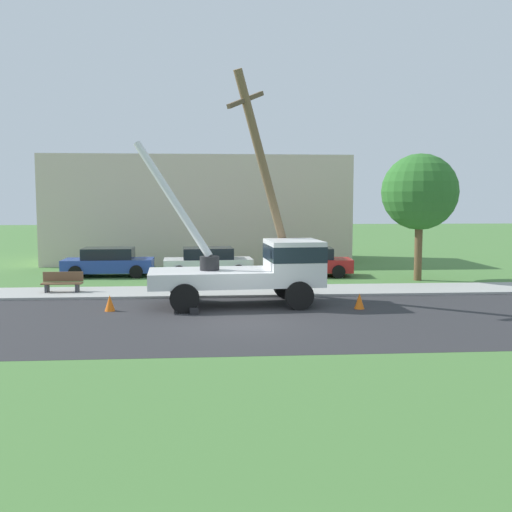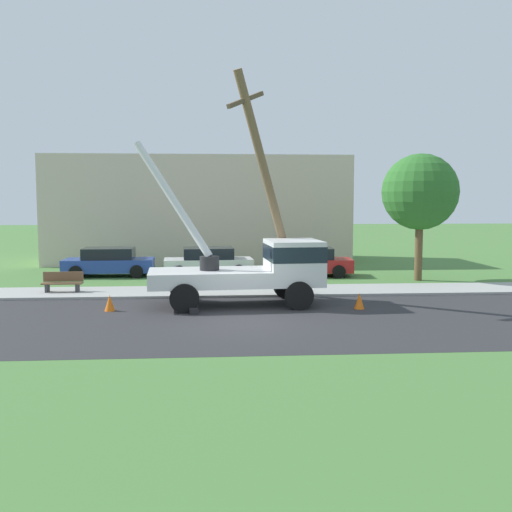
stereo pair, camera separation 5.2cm
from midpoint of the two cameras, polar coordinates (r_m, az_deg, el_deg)
name	(u,v)px [view 1 (the left image)]	position (r m, az deg, el deg)	size (l,w,h in m)	color
ground_plane	(235,273)	(30.63, -2.09, -1.68)	(120.00, 120.00, 0.00)	#477538
road_asphalt	(250,320)	(18.80, -0.65, -6.24)	(80.00, 8.63, 0.01)	#2B2B2D
sidewalk_strip	(241,291)	(24.37, -1.51, -3.42)	(80.00, 2.73, 0.10)	#9E9E99
utility_truck	(259,266)	(21.36, 0.18, -1.01)	(6.91, 3.21, 5.98)	silver
leaning_utility_pole	(268,186)	(22.19, 1.14, 6.81)	(3.10, 2.77, 8.49)	brown
traffic_cone_ahead	(359,301)	(20.99, 9.93, -4.32)	(0.36, 0.36, 0.56)	orange
traffic_cone_behind	(110,303)	(20.88, -14.07, -4.45)	(0.36, 0.36, 0.56)	orange
parked_sedan_blue	(109,262)	(30.26, -14.16, -0.57)	(4.43, 2.07, 1.42)	#263F99
parked_sedan_white	(208,262)	(29.58, -4.72, -0.56)	(4.50, 2.19, 1.42)	silver
parked_sedan_red	(307,262)	(29.59, 4.95, -0.56)	(4.53, 2.24, 1.42)	#B21E1E
park_bench	(62,283)	(25.09, -18.32, -2.49)	(1.60, 0.45, 0.90)	brown
roadside_tree_near	(420,192)	(28.74, 15.56, 5.97)	(3.57, 3.57, 5.98)	brown
lowrise_building_backdrop	(199,210)	(36.77, -5.59, 4.50)	(18.00, 6.00, 6.40)	beige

